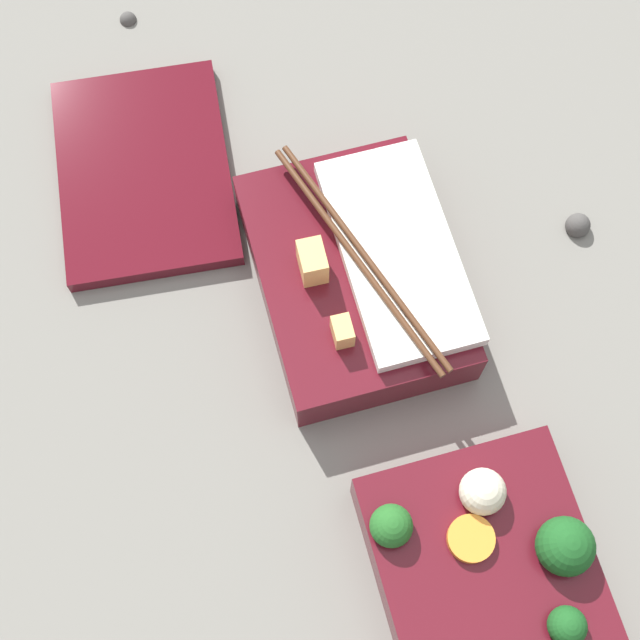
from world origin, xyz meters
TOP-DOWN VIEW (x-y plane):
  - ground_plane at (0.00, 0.00)m, footprint 3.00×3.00m
  - bento_tray_vegetable at (-0.13, -0.03)m, footprint 0.21×0.15m
  - bento_tray_rice at (0.13, -0.01)m, footprint 0.22×0.15m
  - bento_lid at (0.28, 0.14)m, footprint 0.21×0.16m
  - pebble_0 at (0.13, -0.20)m, footprint 0.02×0.02m
  - pebble_2 at (0.45, 0.13)m, footprint 0.02×0.02m

SIDE VIEW (x-z plane):
  - ground_plane at x=0.00m, z-range 0.00..0.00m
  - pebble_2 at x=0.45m, z-range 0.00..0.01m
  - pebble_0 at x=0.13m, z-range -0.01..0.02m
  - bento_lid at x=0.28m, z-range 0.00..0.01m
  - bento_tray_vegetable at x=-0.13m, z-range -0.01..0.07m
  - bento_tray_rice at x=0.13m, z-range -0.01..0.06m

